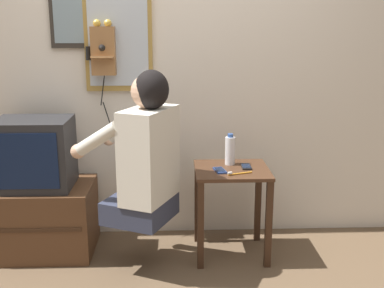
% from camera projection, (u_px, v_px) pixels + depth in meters
% --- Properties ---
extents(wall_back, '(6.80, 0.05, 2.55)m').
position_uv_depth(wall_back, '(160.00, 57.00, 3.29)').
color(wall_back, beige).
rests_on(wall_back, ground_plane).
extents(side_table, '(0.47, 0.44, 0.59)m').
position_uv_depth(side_table, '(231.00, 190.00, 3.13)').
color(side_table, '#422819').
rests_on(side_table, ground_plane).
extents(person, '(0.65, 0.59, 0.92)m').
position_uv_depth(person, '(145.00, 154.00, 2.86)').
color(person, '#2D3347').
rests_on(person, ground_plane).
extents(tv_stand, '(0.67, 0.49, 0.47)m').
position_uv_depth(tv_stand, '(43.00, 218.00, 3.22)').
color(tv_stand, '#51331E').
rests_on(tv_stand, ground_plane).
extents(television, '(0.48, 0.38, 0.45)m').
position_uv_depth(television, '(34.00, 153.00, 3.09)').
color(television, '#232326').
rests_on(television, tv_stand).
extents(wall_phone_antique, '(0.20, 0.19, 0.74)m').
position_uv_depth(wall_phone_antique, '(103.00, 50.00, 3.18)').
color(wall_phone_antique, olive).
extents(framed_picture, '(0.37, 0.03, 0.47)m').
position_uv_depth(framed_picture, '(78.00, 12.00, 3.16)').
color(framed_picture, '#2D2823').
extents(wall_mirror, '(0.45, 0.03, 0.74)m').
position_uv_depth(wall_mirror, '(118.00, 35.00, 3.21)').
color(wall_mirror, olive).
extents(cell_phone_held, '(0.08, 0.13, 0.01)m').
position_uv_depth(cell_phone_held, '(220.00, 170.00, 3.04)').
color(cell_phone_held, navy).
rests_on(cell_phone_held, side_table).
extents(cell_phone_spare, '(0.06, 0.13, 0.01)m').
position_uv_depth(cell_phone_spare, '(246.00, 167.00, 3.12)').
color(cell_phone_spare, black).
rests_on(cell_phone_spare, side_table).
extents(water_bottle, '(0.07, 0.07, 0.21)m').
position_uv_depth(water_bottle, '(230.00, 150.00, 3.17)').
color(water_bottle, silver).
rests_on(water_bottle, side_table).
extents(toothbrush, '(0.16, 0.06, 0.02)m').
position_uv_depth(toothbrush, '(238.00, 173.00, 2.97)').
color(toothbrush, orange).
rests_on(toothbrush, side_table).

